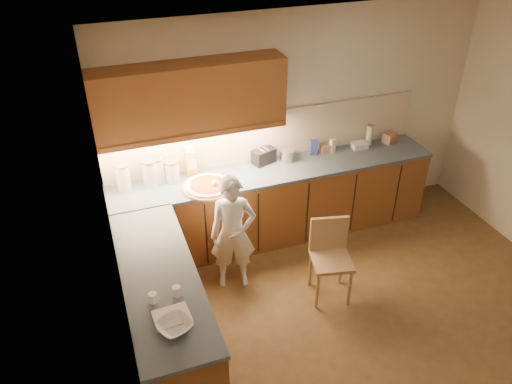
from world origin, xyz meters
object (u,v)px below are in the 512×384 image
(pizza_on_board, at_px, (208,186))
(toaster, at_px, (264,156))
(child, at_px, (233,234))
(wooden_chair, at_px, (330,253))
(oil_jug, at_px, (191,162))

(pizza_on_board, bearing_deg, toaster, 23.08)
(child, relative_size, wooden_chair, 1.50)
(pizza_on_board, xyz_separation_m, child, (0.11, -0.51, -0.30))
(child, distance_m, toaster, 1.10)
(pizza_on_board, xyz_separation_m, toaster, (0.75, 0.32, 0.06))
(pizza_on_board, bearing_deg, oil_jug, 106.01)
(wooden_chair, xyz_separation_m, oil_jug, (-1.09, 1.29, 0.58))
(wooden_chair, relative_size, toaster, 2.90)
(wooden_chair, bearing_deg, child, 165.60)
(child, height_order, wooden_chair, child)
(wooden_chair, bearing_deg, oil_jug, 142.89)
(wooden_chair, distance_m, toaster, 1.40)
(child, bearing_deg, wooden_chair, -14.54)
(child, distance_m, wooden_chair, 1.00)
(toaster, bearing_deg, wooden_chair, -97.69)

